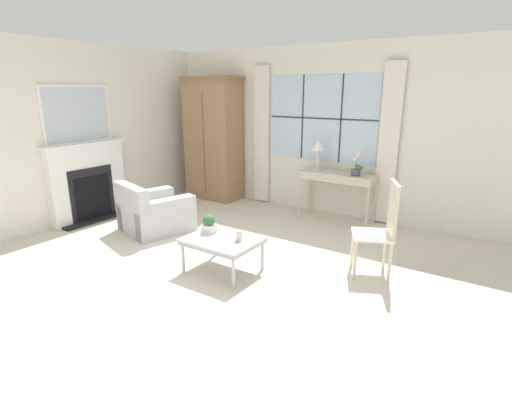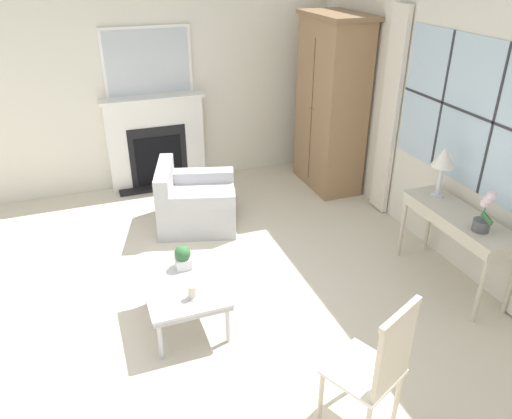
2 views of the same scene
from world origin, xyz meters
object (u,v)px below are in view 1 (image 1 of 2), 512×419
object	(u,v)px
armoire	(213,139)
potted_plant_small	(209,223)
coffee_table	(223,242)
pillar_candle	(239,236)
fireplace	(87,176)
armchair_upholstered	(154,214)
potted_orchid	(356,166)
table_lamp	(318,146)
console_table	(338,178)
side_chair_wooden	(383,224)

from	to	relation	value
armoire	potted_plant_small	distance (m)	3.28
coffee_table	pillar_candle	bearing A→B (deg)	9.24
coffee_table	fireplace	bearing A→B (deg)	173.81
coffee_table	armchair_upholstered	bearing A→B (deg)	163.05
armchair_upholstered	pillar_candle	size ratio (longest dim) A/B	8.02
fireplace	potted_orchid	xyz separation A→B (m)	(3.69, 2.25, 0.21)
pillar_candle	potted_orchid	bearing A→B (deg)	80.93
pillar_candle	armchair_upholstered	bearing A→B (deg)	165.73
potted_plant_small	pillar_candle	distance (m)	0.47
fireplace	table_lamp	bearing A→B (deg)	38.12
potted_plant_small	potted_orchid	bearing A→B (deg)	70.80
potted_orchid	armoire	bearing A→B (deg)	-179.84
table_lamp	armchair_upholstered	size ratio (longest dim) A/B	0.47
armchair_upholstered	console_table	bearing A→B (deg)	45.54
table_lamp	potted_orchid	world-z (taller)	table_lamp
fireplace	coffee_table	xyz separation A→B (m)	(3.07, -0.33, -0.36)
armchair_upholstered	side_chair_wooden	world-z (taller)	side_chair_wooden
armoire	pillar_candle	world-z (taller)	armoire
armoire	armchair_upholstered	xyz separation A→B (m)	(0.50, -2.04, -0.90)
armoire	potted_orchid	distance (m)	2.89
coffee_table	table_lamp	bearing A→B (deg)	91.86
fireplace	table_lamp	xyz separation A→B (m)	(2.98, 2.34, 0.45)
console_table	armchair_upholstered	xyz separation A→B (m)	(-2.06, -2.10, -0.43)
table_lamp	pillar_candle	world-z (taller)	table_lamp
potted_orchid	table_lamp	bearing A→B (deg)	173.30
armoire	potted_plant_small	world-z (taller)	armoire
potted_orchid	potted_plant_small	bearing A→B (deg)	-109.20
table_lamp	console_table	bearing A→B (deg)	-5.06
armoire	coffee_table	distance (m)	3.52
fireplace	table_lamp	distance (m)	3.81
armoire	coffee_table	bearing A→B (deg)	-48.74
potted_plant_small	console_table	bearing A→B (deg)	77.69
armoire	console_table	size ratio (longest dim) A/B	1.85
armchair_upholstered	armoire	bearing A→B (deg)	103.87
potted_orchid	pillar_candle	world-z (taller)	potted_orchid
console_table	potted_orchid	distance (m)	0.41
coffee_table	potted_plant_small	world-z (taller)	potted_plant_small
pillar_candle	fireplace	bearing A→B (deg)	174.81
console_table	coffee_table	distance (m)	2.67
potted_orchid	coffee_table	bearing A→B (deg)	-103.49
potted_orchid	pillar_candle	distance (m)	2.63
coffee_table	pillar_candle	xyz separation A→B (m)	(0.21, 0.03, 0.10)
console_table	potted_orchid	size ratio (longest dim) A/B	3.14
table_lamp	pillar_candle	distance (m)	2.74
potted_orchid	fireplace	bearing A→B (deg)	-148.56
side_chair_wooden	pillar_candle	distance (m)	1.64
potted_plant_small	pillar_candle	size ratio (longest dim) A/B	1.63
armoire	armchair_upholstered	distance (m)	2.29
table_lamp	side_chair_wooden	world-z (taller)	table_lamp
potted_orchid	coffee_table	xyz separation A→B (m)	(-0.62, -2.59, -0.57)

